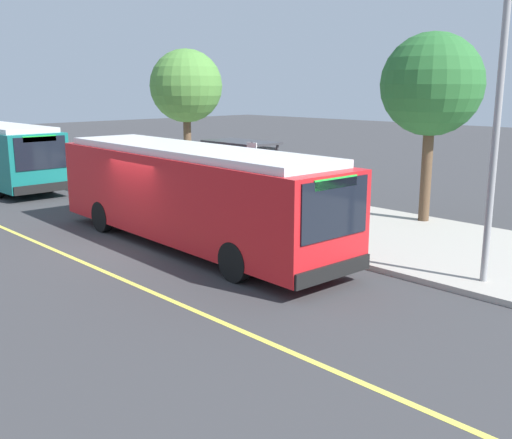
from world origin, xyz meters
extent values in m
plane|color=#38383A|center=(0.00, 0.00, 0.00)|extent=(120.00, 120.00, 0.00)
cube|color=#A8A399|center=(0.00, 6.00, 0.07)|extent=(44.00, 6.40, 0.15)
cube|color=#E0D64C|center=(0.00, -2.20, 0.00)|extent=(36.00, 0.14, 0.01)
cube|color=red|center=(1.17, 1.00, 1.55)|extent=(11.27, 2.99, 2.40)
cube|color=silver|center=(1.17, 1.00, 2.85)|extent=(10.36, 2.70, 0.20)
cube|color=black|center=(6.77, 0.78, 1.98)|extent=(0.13, 2.17, 1.34)
cube|color=black|center=(1.22, 2.29, 1.84)|extent=(9.83, 0.43, 1.06)
cube|color=white|center=(1.22, 2.29, 0.57)|extent=(10.61, 0.45, 0.28)
cube|color=#26D83F|center=(6.77, 0.78, 2.57)|extent=(0.09, 1.40, 0.24)
cube|color=black|center=(6.78, 0.78, 0.53)|extent=(0.18, 2.50, 0.36)
cylinder|color=black|center=(4.68, 2.02, 0.50)|extent=(1.01, 0.32, 1.00)
cylinder|color=black|center=(4.58, -0.29, 0.50)|extent=(1.01, 0.32, 1.00)
cylinder|color=black|center=(-2.13, 2.29, 0.50)|extent=(1.01, 0.32, 1.00)
cylinder|color=black|center=(-2.23, -0.02, 0.50)|extent=(1.01, 0.32, 1.00)
cube|color=black|center=(-8.77, 0.95, 1.98)|extent=(0.05, 2.17, 1.34)
cube|color=black|center=(-13.98, 2.22, 1.84)|extent=(9.13, 0.08, 1.06)
cube|color=silver|center=(-13.98, 2.22, 0.57)|extent=(9.85, 0.07, 0.28)
cube|color=#26D83F|center=(-8.76, 0.95, 2.57)|extent=(0.04, 1.40, 0.24)
cube|color=black|center=(-8.75, 0.95, 0.53)|extent=(0.09, 2.50, 0.36)
cylinder|color=black|center=(-10.76, 2.10, 0.50)|extent=(1.00, 0.28, 1.00)
cylinder|color=#333338|center=(-0.48, 6.35, 1.35)|extent=(0.10, 0.10, 2.40)
cylinder|color=#333338|center=(-0.48, 5.05, 1.35)|extent=(0.10, 0.10, 2.40)
cylinder|color=#333338|center=(-3.08, 6.35, 1.35)|extent=(0.10, 0.10, 2.40)
cylinder|color=#333338|center=(-3.08, 5.05, 1.35)|extent=(0.10, 0.10, 2.40)
cube|color=#333338|center=(-1.78, 5.70, 2.59)|extent=(2.90, 1.60, 0.08)
cube|color=#4C606B|center=(-1.78, 6.35, 1.35)|extent=(2.47, 0.04, 2.16)
cube|color=navy|center=(-3.08, 5.70, 1.30)|extent=(0.06, 1.11, 1.82)
cube|color=brown|center=(-1.57, 5.71, 0.60)|extent=(1.60, 0.44, 0.06)
cube|color=brown|center=(-1.57, 5.95, 0.88)|extent=(1.60, 0.05, 0.44)
cube|color=#333338|center=(-2.29, 5.71, 0.38)|extent=(0.08, 0.40, 0.45)
cube|color=#333338|center=(-0.85, 5.71, 0.38)|extent=(0.08, 0.40, 0.45)
cylinder|color=#333338|center=(1.29, 3.40, 1.55)|extent=(0.07, 0.07, 2.80)
cube|color=white|center=(1.29, 3.38, 2.65)|extent=(0.44, 0.03, 0.56)
cube|color=red|center=(1.29, 3.36, 2.65)|extent=(0.40, 0.01, 0.16)
cylinder|color=#282D47|center=(0.27, 3.84, 0.57)|extent=(0.14, 0.14, 0.85)
cylinder|color=#282D47|center=(0.27, 3.66, 0.57)|extent=(0.14, 0.14, 0.85)
cube|color=#338C4C|center=(0.27, 3.75, 1.31)|extent=(0.24, 0.40, 0.62)
sphere|color=tan|center=(0.27, 3.75, 1.73)|extent=(0.22, 0.22, 0.22)
cylinder|color=brown|center=(-7.56, 7.55, 1.79)|extent=(0.36, 0.36, 3.28)
sphere|color=#4C8438|center=(-7.56, 7.55, 4.68)|extent=(3.34, 3.34, 3.34)
cylinder|color=brown|center=(4.48, 8.48, 1.80)|extent=(0.36, 0.36, 3.30)
sphere|color=#28662D|center=(4.48, 8.48, 4.72)|extent=(3.36, 3.36, 3.36)
cylinder|color=gray|center=(8.94, 3.71, 3.35)|extent=(0.16, 0.16, 6.40)
camera|label=1|loc=(14.92, -9.44, 4.64)|focal=41.68mm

